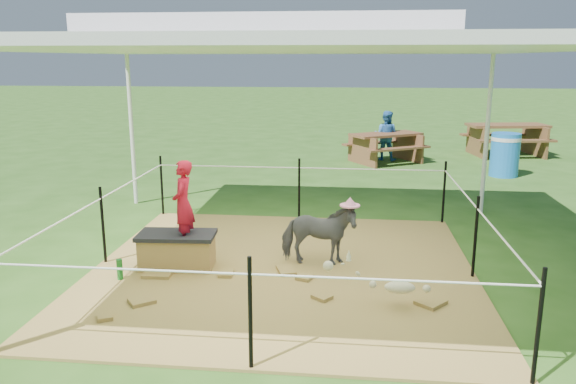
# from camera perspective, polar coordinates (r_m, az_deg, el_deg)

# --- Properties ---
(ground) EXTENTS (90.00, 90.00, 0.00)m
(ground) POSITION_cam_1_polar(r_m,az_deg,el_deg) (6.91, -0.54, -8.03)
(ground) COLOR #2D5919
(ground) RESTS_ON ground
(hay_patch) EXTENTS (4.60, 4.60, 0.03)m
(hay_patch) POSITION_cam_1_polar(r_m,az_deg,el_deg) (6.91, -0.54, -7.91)
(hay_patch) COLOR brown
(hay_patch) RESTS_ON ground
(canopy_tent) EXTENTS (6.30, 6.30, 2.90)m
(canopy_tent) POSITION_cam_1_polar(r_m,az_deg,el_deg) (6.44, -0.59, 14.88)
(canopy_tent) COLOR silver
(canopy_tent) RESTS_ON ground
(rope_fence) EXTENTS (4.54, 4.54, 1.00)m
(rope_fence) POSITION_cam_1_polar(r_m,az_deg,el_deg) (6.70, -0.55, -2.90)
(rope_fence) COLOR black
(rope_fence) RESTS_ON ground
(straw_bale) EXTENTS (0.90, 0.49, 0.39)m
(straw_bale) POSITION_cam_1_polar(r_m,az_deg,el_deg) (7.02, -11.18, -6.01)
(straw_bale) COLOR olive
(straw_bale) RESTS_ON hay_patch
(dark_cloth) EXTENTS (0.96, 0.54, 0.05)m
(dark_cloth) POSITION_cam_1_polar(r_m,az_deg,el_deg) (6.95, -11.26, -4.32)
(dark_cloth) COLOR black
(dark_cloth) RESTS_ON straw_bale
(woman) EXTENTS (0.27, 0.40, 1.04)m
(woman) POSITION_cam_1_polar(r_m,az_deg,el_deg) (6.79, -10.65, -0.35)
(woman) COLOR red
(woman) RESTS_ON straw_bale
(green_bottle) EXTENTS (0.07, 0.07, 0.24)m
(green_bottle) POSITION_cam_1_polar(r_m,az_deg,el_deg) (6.83, -16.72, -7.53)
(green_bottle) COLOR #197222
(green_bottle) RESTS_ON hay_patch
(pony) EXTENTS (0.93, 0.43, 0.78)m
(pony) POSITION_cam_1_polar(r_m,az_deg,el_deg) (6.92, 3.10, -4.34)
(pony) COLOR #46474B
(pony) RESTS_ON hay_patch
(pink_hat) EXTENTS (0.24, 0.24, 0.11)m
(pink_hat) POSITION_cam_1_polar(r_m,az_deg,el_deg) (6.80, 3.15, -0.76)
(pink_hat) COLOR pink
(pink_hat) RESTS_ON pony
(foal) EXTENTS (0.89, 0.50, 0.49)m
(foal) POSITION_cam_1_polar(r_m,az_deg,el_deg) (5.92, 11.30, -9.23)
(foal) COLOR beige
(foal) RESTS_ON hay_patch
(trash_barrel) EXTENTS (0.65, 0.65, 0.95)m
(trash_barrel) POSITION_cam_1_polar(r_m,az_deg,el_deg) (13.18, 21.16, 3.55)
(trash_barrel) COLOR blue
(trash_barrel) RESTS_ON ground
(picnic_table_near) EXTENTS (2.15, 2.00, 0.73)m
(picnic_table_near) POSITION_cam_1_polar(r_m,az_deg,el_deg) (14.19, 9.88, 4.44)
(picnic_table_near) COLOR brown
(picnic_table_near) RESTS_ON ground
(picnic_table_far) EXTENTS (2.21, 1.75, 0.84)m
(picnic_table_far) POSITION_cam_1_polar(r_m,az_deg,el_deg) (16.06, 21.27, 4.96)
(picnic_table_far) COLOR #56341D
(picnic_table_far) RESTS_ON ground
(distant_person) EXTENTS (0.73, 0.65, 1.25)m
(distant_person) POSITION_cam_1_polar(r_m,az_deg,el_deg) (14.48, 9.91, 5.67)
(distant_person) COLOR #3479C6
(distant_person) RESTS_ON ground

